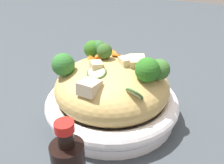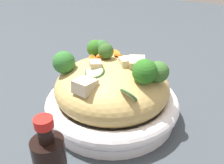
{
  "view_description": "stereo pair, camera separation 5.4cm",
  "coord_description": "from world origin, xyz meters",
  "views": [
    {
      "loc": [
        0.21,
        -0.42,
        0.35
      ],
      "look_at": [
        0.0,
        0.0,
        0.09
      ],
      "focal_mm": 39.26,
      "sensor_mm": 36.0,
      "label": 1
    },
    {
      "loc": [
        0.26,
        -0.39,
        0.35
      ],
      "look_at": [
        0.0,
        0.0,
        0.09
      ],
      "focal_mm": 39.26,
      "sensor_mm": 36.0,
      "label": 2
    }
  ],
  "objects": [
    {
      "name": "ground_plane",
      "position": [
        0.0,
        0.0,
        0.0
      ],
      "size": [
        3.0,
        3.0,
        0.0
      ],
      "primitive_type": "plane",
      "color": "#373E44"
    },
    {
      "name": "broccoli_florets",
      "position": [
        -0.02,
        -0.01,
        0.14
      ],
      "size": [
        0.26,
        0.14,
        0.07
      ],
      "color": "#9CB675",
      "rests_on": "serving_bowl"
    },
    {
      "name": "serving_bowl",
      "position": [
        0.0,
        0.0,
        0.03
      ],
      "size": [
        0.3,
        0.3,
        0.06
      ],
      "color": "white",
      "rests_on": "ground_plane"
    },
    {
      "name": "chicken_chunks",
      "position": [
        0.02,
        -0.03,
        0.13
      ],
      "size": [
        0.11,
        0.16,
        0.04
      ],
      "color": "#C8B695",
      "rests_on": "serving_bowl"
    },
    {
      "name": "zucchini_slices",
      "position": [
        -0.01,
        -0.01,
        0.12
      ],
      "size": [
        0.19,
        0.18,
        0.05
      ],
      "color": "beige",
      "rests_on": "serving_bowl"
    },
    {
      "name": "carrot_coins",
      "position": [
        -0.04,
        0.03,
        0.13
      ],
      "size": [
        0.09,
        0.12,
        0.04
      ],
      "color": "orange",
      "rests_on": "serving_bowl"
    },
    {
      "name": "noodle_heap",
      "position": [
        -0.0,
        0.0,
        0.08
      ],
      "size": [
        0.25,
        0.25,
        0.11
      ],
      "color": "tan",
      "rests_on": "serving_bowl"
    }
  ]
}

